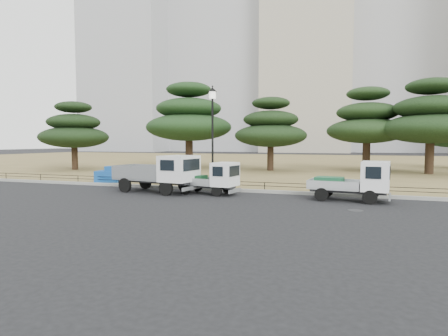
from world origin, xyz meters
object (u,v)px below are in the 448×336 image
at_px(truck_large, 160,172).
at_px(street_lamp, 212,120).
at_px(truck_kei_rear, 355,181).
at_px(truck_kei_front, 212,178).
at_px(tarp_pile, 109,176).

height_order(truck_large, street_lamp, street_lamp).
bearing_deg(truck_kei_rear, street_lamp, 173.41).
relative_size(truck_kei_front, street_lamp, 0.59).
bearing_deg(street_lamp, tarp_pile, 176.18).
xyz_separation_m(truck_kei_front, tarp_pile, (-7.72, 2.14, -0.27)).
height_order(truck_kei_front, tarp_pile, truck_kei_front).
xyz_separation_m(truck_large, street_lamp, (2.22, 1.94, 2.77)).
relative_size(street_lamp, tarp_pile, 3.20).
bearing_deg(truck_kei_front, truck_kei_rear, 8.67).
distance_m(truck_large, tarp_pile, 5.51).
distance_m(truck_kei_rear, tarp_pile, 14.75).
bearing_deg(street_lamp, truck_kei_rear, -12.39).
distance_m(truck_large, truck_kei_rear, 9.68).
height_order(truck_kei_rear, street_lamp, street_lamp).
relative_size(truck_kei_front, truck_kei_rear, 0.91).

